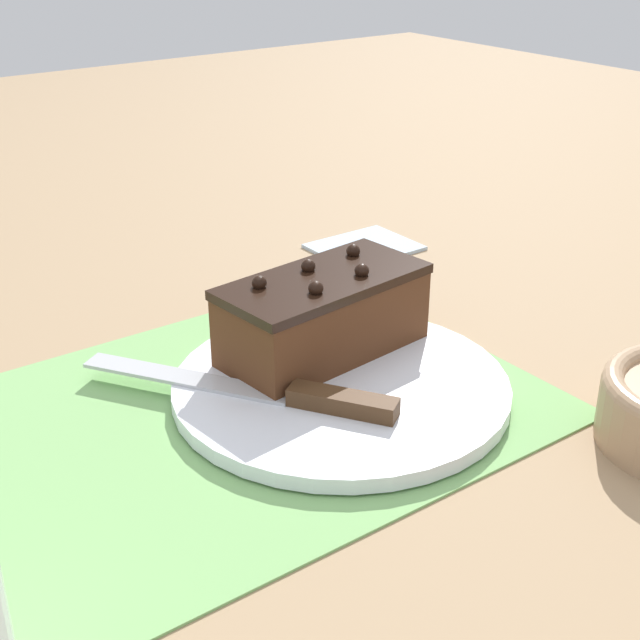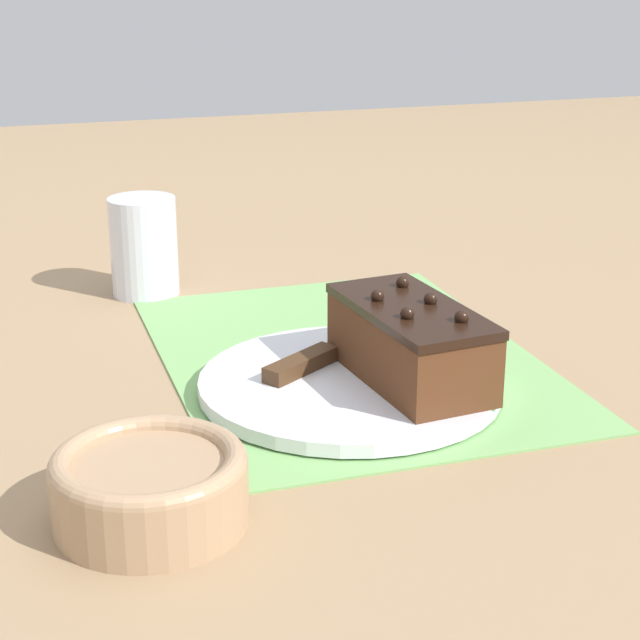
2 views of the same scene
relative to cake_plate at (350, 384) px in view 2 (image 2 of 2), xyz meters
name	(u,v)px [view 2 (image 2 of 2)]	position (x,y,z in m)	size (l,w,h in m)	color
ground_plane	(348,358)	(-0.08, 0.03, -0.01)	(3.00, 3.00, 0.00)	#9E7F5B
placemat_woven	(348,356)	(-0.08, 0.03, -0.01)	(0.46, 0.34, 0.00)	#7AB266
cake_plate	(350,384)	(0.00, 0.00, 0.00)	(0.27, 0.27, 0.01)	white
chocolate_cake	(411,342)	(0.02, 0.05, 0.04)	(0.18, 0.10, 0.08)	#512D19
serving_knife	(332,352)	(-0.05, 0.00, 0.01)	(0.16, 0.23, 0.01)	#472D19
drinking_glass	(144,246)	(-0.34, -0.12, 0.05)	(0.07, 0.07, 0.11)	white
small_bowl	(150,485)	(0.16, -0.20, 0.02)	(0.13, 0.13, 0.05)	tan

